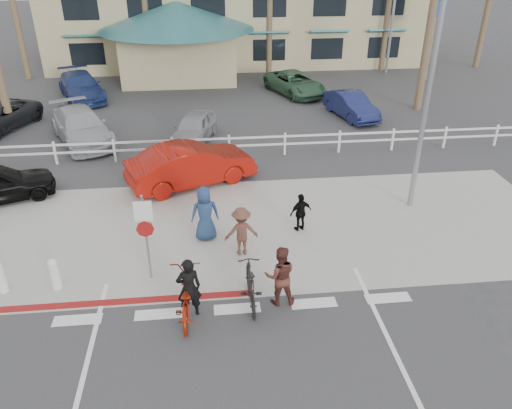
{
  "coord_description": "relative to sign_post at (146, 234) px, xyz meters",
  "views": [
    {
      "loc": [
        -0.58,
        -9.35,
        8.52
      ],
      "look_at": [
        0.79,
        3.4,
        1.5
      ],
      "focal_mm": 35.0,
      "sensor_mm": 36.0,
      "label": 1
    }
  ],
  "objects": [
    {
      "name": "lot_car_2",
      "position": [
        1.19,
        10.32,
        -0.81
      ],
      "size": [
        2.49,
        4.02,
        1.28
      ],
      "primitive_type": "imported",
      "rotation": [
        0.0,
        0.0,
        -0.28
      ],
      "color": "gray",
      "rests_on": "ground"
    },
    {
      "name": "pedestrian_child",
      "position": [
        4.62,
        2.07,
        -0.8
      ],
      "size": [
        0.83,
        0.55,
        1.3
      ],
      "primitive_type": "imported",
      "rotation": [
        0.0,
        0.0,
        3.48
      ],
      "color": "black",
      "rests_on": "ground"
    },
    {
      "name": "curb_red",
      "position": [
        -0.7,
        -1.0,
        -1.44
      ],
      "size": [
        7.0,
        0.25,
        0.02
      ],
      "primitive_type": "cube",
      "color": "maroon",
      "rests_on": "ground"
    },
    {
      "name": "cross_street",
      "position": [
        2.3,
        6.3,
        -1.45
      ],
      "size": [
        40.0,
        5.0,
        0.01
      ],
      "primitive_type": "cube",
      "color": "#333335",
      "rests_on": "ground"
    },
    {
      "name": "bollard_0",
      "position": [
        -2.5,
        -0.2,
        -0.97
      ],
      "size": [
        0.26,
        0.26,
        0.95
      ],
      "primitive_type": null,
      "color": "silver",
      "rests_on": "ground"
    },
    {
      "name": "sidewalk_plaza",
      "position": [
        2.3,
        2.3,
        -1.44
      ],
      "size": [
        22.0,
        7.0,
        0.01
      ],
      "primitive_type": "cube",
      "color": "gray",
      "rests_on": "ground"
    },
    {
      "name": "parking_lot",
      "position": [
        2.3,
        15.8,
        -1.45
      ],
      "size": [
        50.0,
        16.0,
        0.01
      ],
      "primitive_type": "cube",
      "color": "#333335",
      "rests_on": "ground"
    },
    {
      "name": "bike_path",
      "position": [
        2.3,
        -4.2,
        -1.45
      ],
      "size": [
        12.0,
        16.0,
        0.01
      ],
      "primitive_type": "cube",
      "color": "#333335",
      "rests_on": "ground"
    },
    {
      "name": "lot_car_3",
      "position": [
        9.31,
        12.92,
        -0.81
      ],
      "size": [
        2.26,
        4.09,
        1.28
      ],
      "primitive_type": "imported",
      "rotation": [
        0.0,
        0.0,
        0.25
      ],
      "color": "#151C4B",
      "rests_on": "ground"
    },
    {
      "name": "info_sign",
      "position": [
        16.3,
        19.8,
        1.35
      ],
      "size": [
        1.2,
        0.16,
        5.6
      ],
      "primitive_type": null,
      "color": "navy",
      "rests_on": "ground"
    },
    {
      "name": "bike_red",
      "position": [
        1.02,
        -1.63,
        -0.88
      ],
      "size": [
        0.8,
        2.2,
        1.15
      ],
      "primitive_type": "imported",
      "rotation": [
        0.0,
        0.0,
        3.12
      ],
      "color": "maroon",
      "rests_on": "ground"
    },
    {
      "name": "bike_black",
      "position": [
        2.67,
        -1.39,
        -0.87
      ],
      "size": [
        0.57,
        1.94,
        1.16
      ],
      "primitive_type": "imported",
      "rotation": [
        0.0,
        0.0,
        3.16
      ],
      "color": "black",
      "rests_on": "ground"
    },
    {
      "name": "sign_post",
      "position": [
        0.0,
        0.0,
        0.0
      ],
      "size": [
        0.5,
        0.1,
        2.9
      ],
      "primitive_type": null,
      "color": "gray",
      "rests_on": "ground"
    },
    {
      "name": "bollard_1",
      "position": [
        -3.9,
        -0.2,
        -0.97
      ],
      "size": [
        0.26,
        0.26,
        0.95
      ],
      "primitive_type": null,
      "color": "silver",
      "rests_on": "ground"
    },
    {
      "name": "rider_red",
      "position": [
        1.12,
        -1.67,
        -0.61
      ],
      "size": [
        0.68,
        0.51,
        1.68
      ],
      "primitive_type": "imported",
      "rotation": [
        0.0,
        0.0,
        3.32
      ],
      "color": "black",
      "rests_on": "ground"
    },
    {
      "name": "lot_car_4",
      "position": [
        -5.26,
        17.76,
        -0.73
      ],
      "size": [
        3.7,
        5.37,
        1.44
      ],
      "primitive_type": "imported",
      "rotation": [
        0.0,
        0.0,
        0.37
      ],
      "color": "navy",
      "rests_on": "ground"
    },
    {
      "name": "ground",
      "position": [
        2.3,
        -2.2,
        -1.45
      ],
      "size": [
        140.0,
        140.0,
        0.0
      ],
      "primitive_type": "plane",
      "color": "#333335"
    },
    {
      "name": "rider_black",
      "position": [
        3.42,
        -1.42,
        -0.61
      ],
      "size": [
        0.84,
        0.67,
        1.68
      ],
      "primitive_type": "imported",
      "rotation": [
        0.0,
        0.0,
        3.1
      ],
      "color": "#51271F",
      "rests_on": "ground"
    },
    {
      "name": "lot_car_1",
      "position": [
        -3.92,
        10.86,
        -0.72
      ],
      "size": [
        3.95,
        5.43,
        1.46
      ],
      "primitive_type": "imported",
      "rotation": [
        0.0,
        0.0,
        0.43
      ],
      "color": "#9FA3A7",
      "rests_on": "ground"
    },
    {
      "name": "car_white_sedan",
      "position": [
        1.12,
        5.86,
        -0.65
      ],
      "size": [
        5.11,
        3.39,
        1.59
      ],
      "primitive_type": "imported",
      "rotation": [
        0.0,
        0.0,
        1.96
      ],
      "color": "maroon",
      "rests_on": "ground"
    },
    {
      "name": "rail_fence",
      "position": [
        2.8,
        8.3,
        -0.95
      ],
      "size": [
        29.4,
        0.16,
        1.0
      ],
      "primitive_type": null,
      "color": "silver",
      "rests_on": "ground"
    },
    {
      "name": "pedestrian_b",
      "position": [
        1.58,
        1.89,
        -0.55
      ],
      "size": [
        0.93,
        0.66,
        1.79
      ],
      "primitive_type": "imported",
      "rotation": [
        0.0,
        0.0,
        3.25
      ],
      "color": "navy",
      "rests_on": "ground"
    },
    {
      "name": "streetlight_0",
      "position": [
        8.8,
        3.3,
        3.05
      ],
      "size": [
        0.6,
        2.0,
        9.0
      ],
      "primitive_type": null,
      "color": "gray",
      "rests_on": "ground"
    },
    {
      "name": "pedestrian_a",
      "position": [
        2.62,
        0.92,
        -0.68
      ],
      "size": [
        1.06,
        0.68,
        1.55
      ],
      "primitive_type": "imported",
      "rotation": [
        0.0,
        0.0,
        3.25
      ],
      "color": "brown",
      "rests_on": "ground"
    },
    {
      "name": "lot_car_5",
      "position": [
        7.16,
        17.44,
        -0.81
      ],
      "size": [
        3.63,
        5.08,
        1.28
      ],
      "primitive_type": "imported",
      "rotation": [
        0.0,
        0.0,
        0.36
      ],
      "color": "#345E42",
      "rests_on": "ground"
    }
  ]
}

